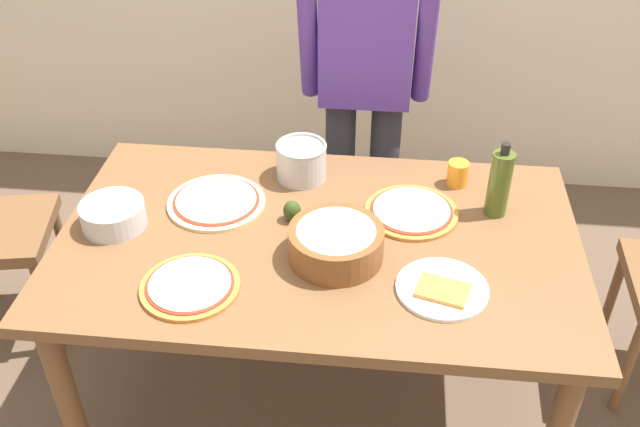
{
  "coord_description": "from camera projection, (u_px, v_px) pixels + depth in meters",
  "views": [
    {
      "loc": [
        0.19,
        -1.71,
        2.11
      ],
      "look_at": [
        0.0,
        0.05,
        0.81
      ],
      "focal_mm": 40.06,
      "sensor_mm": 36.0,
      "label": 1
    }
  ],
  "objects": [
    {
      "name": "dining_table",
      "position": [
        318.0,
        259.0,
        2.24
      ],
      "size": [
        1.6,
        0.96,
        0.76
      ],
      "color": "brown",
      "rests_on": "ground"
    },
    {
      "name": "pizza_raw_on_board",
      "position": [
        216.0,
        202.0,
        2.32
      ],
      "size": [
        0.32,
        0.32,
        0.02
      ],
      "color": "beige",
      "rests_on": "dining_table"
    },
    {
      "name": "popcorn_bowl",
      "position": [
        336.0,
        241.0,
        2.07
      ],
      "size": [
        0.28,
        0.28,
        0.11
      ],
      "color": "brown",
      "rests_on": "dining_table"
    },
    {
      "name": "ground",
      "position": [
        319.0,
        398.0,
        2.64
      ],
      "size": [
        8.0,
        8.0,
        0.0
      ],
      "primitive_type": "plane",
      "color": "brown"
    },
    {
      "name": "olive_oil_bottle",
      "position": [
        499.0,
        183.0,
        2.22
      ],
      "size": [
        0.07,
        0.07,
        0.26
      ],
      "color": "#47561E",
      "rests_on": "dining_table"
    },
    {
      "name": "avocado",
      "position": [
        292.0,
        211.0,
        2.24
      ],
      "size": [
        0.06,
        0.06,
        0.07
      ],
      "primitive_type": "ellipsoid",
      "color": "#2D4219",
      "rests_on": "dining_table"
    },
    {
      "name": "plate_with_slice",
      "position": [
        442.0,
        289.0,
        1.98
      ],
      "size": [
        0.26,
        0.26,
        0.02
      ],
      "color": "white",
      "rests_on": "dining_table"
    },
    {
      "name": "mixing_bowl_steel",
      "position": [
        113.0,
        215.0,
        2.21
      ],
      "size": [
        0.2,
        0.2,
        0.08
      ],
      "color": "#B7B7BC",
      "rests_on": "dining_table"
    },
    {
      "name": "pizza_cooked_on_tray",
      "position": [
        190.0,
        286.0,
        1.99
      ],
      "size": [
        0.28,
        0.28,
        0.02
      ],
      "color": "#C67A33",
      "rests_on": "dining_table"
    },
    {
      "name": "cup_orange",
      "position": [
        458.0,
        174.0,
        2.4
      ],
      "size": [
        0.07,
        0.07,
        0.08
      ],
      "primitive_type": "cylinder",
      "color": "orange",
      "rests_on": "dining_table"
    },
    {
      "name": "steel_pot",
      "position": [
        301.0,
        161.0,
        2.42
      ],
      "size": [
        0.17,
        0.17,
        0.13
      ],
      "color": "#B7B7BC",
      "rests_on": "dining_table"
    },
    {
      "name": "pizza_second_cooked",
      "position": [
        411.0,
        211.0,
        2.28
      ],
      "size": [
        0.3,
        0.3,
        0.02
      ],
      "color": "#C67A33",
      "rests_on": "dining_table"
    },
    {
      "name": "person_cook",
      "position": [
        365.0,
        77.0,
        2.68
      ],
      "size": [
        0.49,
        0.25,
        1.62
      ],
      "color": "#2D2D38",
      "rests_on": "ground"
    }
  ]
}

